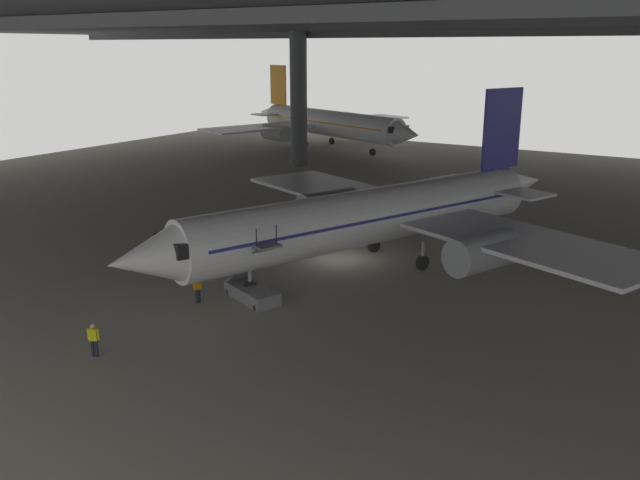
{
  "coord_description": "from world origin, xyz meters",
  "views": [
    {
      "loc": [
        20.54,
        -35.95,
        13.33
      ],
      "look_at": [
        0.95,
        -3.96,
        2.44
      ],
      "focal_mm": 37.35,
      "sensor_mm": 36.0,
      "label": 1
    }
  ],
  "objects_px": {
    "airplane_main": "(376,215)",
    "crew_worker_near_nose": "(94,338)",
    "boarding_stairs": "(252,287)",
    "airplane_distant": "(327,123)",
    "crew_worker_by_stairs": "(198,287)"
  },
  "relations": [
    {
      "from": "airplane_distant",
      "to": "airplane_main",
      "type": "bearing_deg",
      "value": -55.78
    },
    {
      "from": "boarding_stairs",
      "to": "crew_worker_by_stairs",
      "type": "bearing_deg",
      "value": -138.26
    },
    {
      "from": "crew_worker_near_nose",
      "to": "crew_worker_by_stairs",
      "type": "bearing_deg",
      "value": 93.07
    },
    {
      "from": "airplane_main",
      "to": "boarding_stairs",
      "type": "bearing_deg",
      "value": -108.96
    },
    {
      "from": "boarding_stairs",
      "to": "crew_worker_by_stairs",
      "type": "xyz_separation_m",
      "value": [
        -2.19,
        -1.96,
        0.2
      ]
    },
    {
      "from": "boarding_stairs",
      "to": "crew_worker_near_nose",
      "type": "bearing_deg",
      "value": -100.99
    },
    {
      "from": "airplane_main",
      "to": "airplane_distant",
      "type": "height_order",
      "value": "airplane_distant"
    },
    {
      "from": "airplane_main",
      "to": "airplane_distant",
      "type": "distance_m",
      "value": 52.12
    },
    {
      "from": "airplane_main",
      "to": "crew_worker_by_stairs",
      "type": "height_order",
      "value": "airplane_main"
    },
    {
      "from": "boarding_stairs",
      "to": "crew_worker_near_nose",
      "type": "relative_size",
      "value": 2.85
    },
    {
      "from": "crew_worker_near_nose",
      "to": "crew_worker_by_stairs",
      "type": "height_order",
      "value": "crew_worker_by_stairs"
    },
    {
      "from": "airplane_main",
      "to": "crew_worker_near_nose",
      "type": "xyz_separation_m",
      "value": [
        -4.84,
        -18.11,
        -2.4
      ]
    },
    {
      "from": "crew_worker_near_nose",
      "to": "airplane_distant",
      "type": "bearing_deg",
      "value": 111.8
    },
    {
      "from": "crew_worker_by_stairs",
      "to": "crew_worker_near_nose",
      "type": "bearing_deg",
      "value": -86.93
    },
    {
      "from": "crew_worker_near_nose",
      "to": "airplane_distant",
      "type": "xyz_separation_m",
      "value": [
        -24.48,
        61.21,
        2.44
      ]
    }
  ]
}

